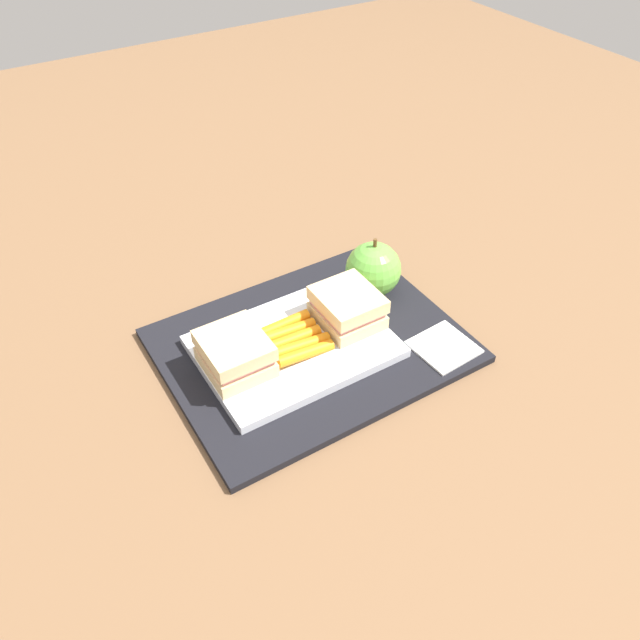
# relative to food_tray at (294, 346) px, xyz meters

# --- Properties ---
(ground_plane) EXTENTS (2.40, 2.40, 0.00)m
(ground_plane) POSITION_rel_food_tray_xyz_m (0.03, 0.00, -0.02)
(ground_plane) COLOR brown
(lunchbag_mat) EXTENTS (0.36, 0.28, 0.01)m
(lunchbag_mat) POSITION_rel_food_tray_xyz_m (0.03, 0.00, -0.01)
(lunchbag_mat) COLOR black
(lunchbag_mat) RESTS_ON ground_plane
(food_tray) EXTENTS (0.23, 0.17, 0.01)m
(food_tray) POSITION_rel_food_tray_xyz_m (0.00, 0.00, 0.00)
(food_tray) COLOR white
(food_tray) RESTS_ON lunchbag_mat
(sandwich_half_left) EXTENTS (0.07, 0.08, 0.04)m
(sandwich_half_left) POSITION_rel_food_tray_xyz_m (-0.08, 0.00, 0.03)
(sandwich_half_left) COLOR #DBC189
(sandwich_half_left) RESTS_ON food_tray
(sandwich_half_right) EXTENTS (0.07, 0.08, 0.04)m
(sandwich_half_right) POSITION_rel_food_tray_xyz_m (0.08, 0.00, 0.03)
(sandwich_half_right) COLOR #DBC189
(sandwich_half_right) RESTS_ON food_tray
(carrot_sticks_bundle) EXTENTS (0.08, 0.07, 0.02)m
(carrot_sticks_bundle) POSITION_rel_food_tray_xyz_m (-0.00, 0.00, 0.01)
(carrot_sticks_bundle) COLOR orange
(carrot_sticks_bundle) RESTS_ON food_tray
(apple) EXTENTS (0.07, 0.07, 0.09)m
(apple) POSITION_rel_food_tray_xyz_m (0.15, 0.04, 0.03)
(apple) COLOR #66B742
(apple) RESTS_ON lunchbag_mat
(paper_napkin) EXTENTS (0.07, 0.07, 0.00)m
(paper_napkin) POSITION_rel_food_tray_xyz_m (0.16, -0.09, -0.00)
(paper_napkin) COLOR white
(paper_napkin) RESTS_ON lunchbag_mat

